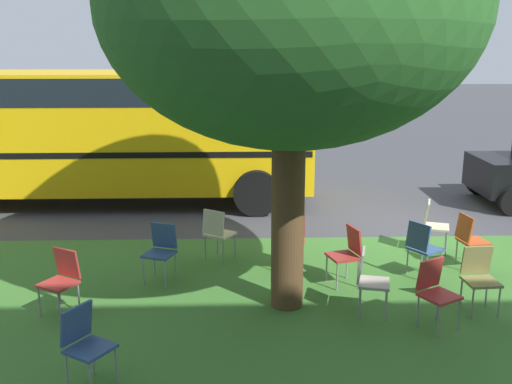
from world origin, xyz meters
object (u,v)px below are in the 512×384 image
(chair_8, at_px, (62,277))
(chair_10, at_px, (470,237))
(chair_0, at_px, (85,340))
(chair_11, at_px, (291,237))
(chair_3, at_px, (435,288))
(chair_9, at_px, (433,222))
(chair_2, at_px, (347,251))
(chair_7, at_px, (422,245))
(school_bus, at_px, (73,124))
(chair_5, at_px, (479,274))
(street_tree, at_px, (291,7))
(chair_4, at_px, (217,231))
(chair_6, at_px, (369,277))
(chair_1, at_px, (161,248))

(chair_8, bearing_deg, chair_10, -166.61)
(chair_0, distance_m, chair_11, 4.07)
(chair_3, height_order, chair_9, same)
(chair_2, bearing_deg, chair_9, -141.48)
(chair_7, bearing_deg, school_bus, -36.10)
(chair_5, bearing_deg, street_tree, -5.65)
(street_tree, height_order, school_bus, street_tree)
(street_tree, relative_size, chair_11, 6.45)
(chair_8, height_order, school_bus, school_bus)
(chair_4, xyz_separation_m, chair_8, (1.99, 1.89, 0.00))
(chair_2, bearing_deg, chair_6, 95.50)
(chair_5, bearing_deg, chair_6, 1.91)
(chair_6, bearing_deg, school_bus, -47.93)
(chair_2, height_order, chair_4, same)
(chair_8, bearing_deg, chair_7, -168.16)
(chair_7, distance_m, chair_11, 2.00)
(street_tree, height_order, chair_4, street_tree)
(chair_7, distance_m, chair_9, 1.27)
(street_tree, xyz_separation_m, chair_7, (-2.13, -0.92, -3.40))
(chair_9, height_order, school_bus, school_bus)
(chair_2, xyz_separation_m, chair_9, (-1.72, -1.37, 0.00))
(chair_3, height_order, school_bus, school_bus)
(school_bus, bearing_deg, chair_11, 136.56)
(chair_8, xyz_separation_m, school_bus, (1.28, -5.74, 1.24))
(chair_4, relative_size, school_bus, 0.08)
(chair_0, relative_size, chair_9, 1.00)
(chair_1, height_order, chair_4, same)
(chair_4, height_order, chair_9, same)
(chair_11, bearing_deg, chair_9, -164.42)
(chair_3, xyz_separation_m, chair_6, (0.76, -0.39, 0.00))
(chair_10, bearing_deg, chair_11, -2.08)
(street_tree, xyz_separation_m, chair_10, (-3.00, -1.27, -3.40))
(chair_9, bearing_deg, chair_8, 21.45)
(chair_3, distance_m, chair_8, 4.82)
(chair_8, xyz_separation_m, chair_10, (-5.98, -1.42, 0.00))
(street_tree, relative_size, chair_2, 6.45)
(chair_2, distance_m, chair_11, 1.02)
(chair_4, distance_m, chair_6, 2.88)
(street_tree, distance_m, school_bus, 7.35)
(chair_1, bearing_deg, chair_6, 156.71)
(chair_2, bearing_deg, school_bus, -43.13)
(chair_1, relative_size, school_bus, 0.08)
(chair_0, relative_size, chair_2, 1.00)
(street_tree, height_order, chair_11, street_tree)
(chair_5, xyz_separation_m, chair_7, (0.40, -1.17, 0.00))
(street_tree, bearing_deg, chair_2, -143.74)
(chair_4, height_order, chair_6, same)
(chair_0, xyz_separation_m, chair_4, (-1.26, -3.61, 0.00))
(chair_9, distance_m, chair_10, 0.86)
(chair_6, distance_m, chair_9, 2.87)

